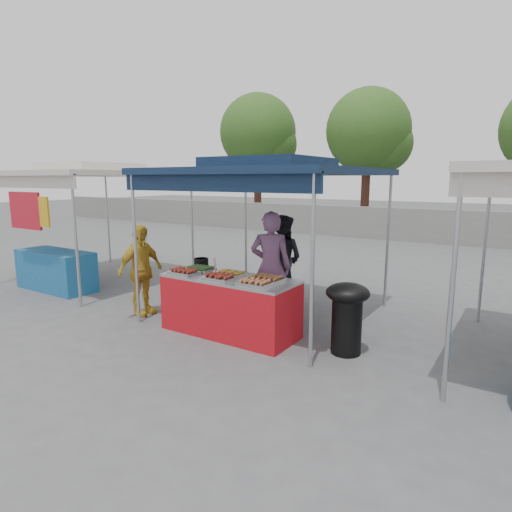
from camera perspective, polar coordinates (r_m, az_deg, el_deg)
The scene contains 22 objects.
ground_plane at distance 6.50m, azimuth -2.94°, elevation -9.95°, with size 80.00×80.00×0.00m, color #4F5052.
back_wall at distance 16.40m, azimuth 20.35°, elevation 3.86°, with size 40.00×0.25×1.20m, color slate.
main_canopy at distance 6.90m, azimuth 1.71°, elevation 11.31°, with size 3.20×3.20×2.57m.
neighbor_stall_left at distance 9.81m, azimuth -22.78°, elevation 5.70°, with size 3.20×3.20×2.57m.
tree_0 at distance 21.20m, azimuth 0.66°, elevation 15.74°, with size 3.67×3.64×6.25m.
tree_1 at distance 18.97m, azimuth 15.16°, elevation 15.40°, with size 3.52×3.46×5.94m.
vendor_table at distance 6.28m, azimuth -3.52°, elevation -6.57°, with size 2.00×0.80×0.85m.
food_tray_fl at distance 6.40m, azimuth -9.58°, elevation -2.14°, with size 0.42×0.30×0.07m.
food_tray_fm at distance 5.98m, azimuth -4.90°, elevation -2.90°, with size 0.42×0.30×0.07m.
food_tray_fr at distance 5.65m, azimuth -0.18°, elevation -3.66°, with size 0.42×0.30×0.07m.
food_tray_bl at distance 6.60m, azimuth -7.44°, elevation -1.71°, with size 0.42×0.30×0.07m.
food_tray_bm at distance 6.26m, azimuth -3.25°, elevation -2.29°, with size 0.42×0.30×0.07m.
food_tray_br at distance 5.88m, azimuth 1.59°, elevation -3.10°, with size 0.42×0.30×0.07m.
cooking_pot at distance 6.93m, azimuth -7.31°, elevation -0.85°, with size 0.23×0.23×0.13m, color black.
skewer_cup at distance 6.14m, azimuth -5.46°, elevation -2.45°, with size 0.07×0.07×0.09m, color #A6A7AD.
wok_burner at distance 5.66m, azimuth 12.05°, elevation -7.30°, with size 0.56×0.56×0.94m.
crate_left at distance 7.06m, azimuth -2.84°, elevation -6.94°, with size 0.53×0.37×0.32m, color navy.
crate_right at distance 6.65m, azimuth 1.82°, elevation -8.16°, with size 0.48×0.33×0.29m, color navy.
crate_stacked at distance 6.56m, azimuth 1.84°, elevation -5.79°, with size 0.48×0.33×0.29m, color navy.
vendor_woman at distance 6.71m, azimuth 1.96°, elevation -1.48°, with size 0.64×0.42×1.76m, color #7A4D73.
helper_man at distance 7.78m, azimuth 3.50°, elevation -0.42°, with size 0.78×0.61×1.61m, color black.
customer_person at distance 7.31m, azimuth -15.13°, elevation -1.84°, with size 0.89×0.37×1.51m, color gold.
Camera 1 is at (3.61, -4.92, 2.24)m, focal length 30.00 mm.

